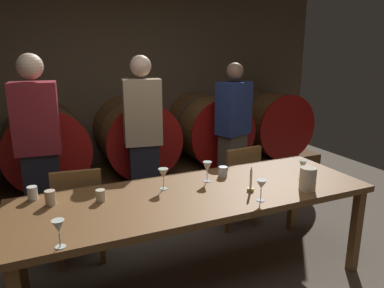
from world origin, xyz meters
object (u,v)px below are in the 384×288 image
Objects in this scene: guest_left at (40,154)px; wine_glass_far_right at (303,166)px; dining_table at (197,200)px; wine_glass_right at (261,185)px; wine_barrel_far_right at (267,122)px; cup_far_right at (223,171)px; chair_left at (79,210)px; chair_right at (237,182)px; wine_glass_left at (163,174)px; wine_glass_center at (207,167)px; wine_barrel_center at (135,135)px; guest_right at (233,134)px; wine_barrel_left at (45,144)px; cup_far_left at (32,193)px; cup_center_left at (50,198)px; cup_center_right at (101,195)px; wine_glass_far_left at (58,227)px; wine_barrel_right at (208,128)px; pitcher at (308,179)px; guest_center at (143,139)px; candle_center at (251,185)px.

wine_glass_far_right is at bearing 156.77° from guest_left.
wine_glass_right reaches higher than dining_table.
wine_barrel_far_right is 0.52× the size of guest_left.
cup_far_right is at bearing -134.58° from wine_barrel_far_right.
chair_right is at bearing -171.84° from chair_left.
wine_glass_center is at bearing 1.45° from wine_glass_left.
wine_barrel_far_right reaches higher than chair_left.
guest_right reaches higher than wine_barrel_center.
wine_glass_right is (1.33, -2.24, 0.09)m from wine_barrel_left.
cup_far_left is (-0.16, -1.54, 0.02)m from wine_barrel_left.
cup_far_right is at bearing 156.84° from guest_left.
wine_glass_right is at bearing -21.38° from cup_center_left.
cup_center_right is (-1.05, 0.46, -0.08)m from wine_glass_right.
wine_glass_far_right reaches higher than cup_far_right.
wine_glass_far_left is 1.93× the size of cup_center_right.
wine_glass_left is at bearing -125.72° from wine_barrel_right.
wine_barrel_center is 11.06× the size of cup_center_right.
wine_barrel_center is at bearing -117.71° from chair_left.
guest_left is at bearing -47.24° from chair_left.
pitcher is at bearing 61.63° from guest_right.
dining_table is at bearing -91.46° from wine_barrel_center.
wine_barrel_left is 1.06× the size of chair_right.
cup_center_left reaches higher than chair_left.
wine_barrel_right is 11.06× the size of cup_center_right.
guest_center reaches higher than candle_center.
cup_far_right is (0.18, 0.06, -0.08)m from wine_glass_center.
wine_barrel_right is at bearing 45.49° from cup_center_right.
cup_center_left is at bearing 98.47° from guest_left.
pitcher is at bearing -25.21° from wine_glass_left.
guest_right is 2.65m from wine_glass_far_left.
cup_far_left is at bearing 50.55° from chair_left.
dining_table is at bearing 159.03° from candle_center.
wine_barrel_right is 0.53× the size of guest_center.
wine_barrel_far_right is at bearing 0.00° from wine_barrel_right.
cup_far_left is at bearing 167.51° from wine_glass_far_right.
guest_center is (-1.09, -0.66, 0.11)m from wine_barrel_right.
wine_barrel_left is 5.52× the size of wine_glass_center.
guest_left is 21.53× the size of cup_far_right.
wine_barrel_right is 0.56× the size of guest_right.
cup_far_left is at bearing 175.08° from cup_far_right.
guest_center reaches higher than cup_center_left.
guest_left is at bearing 134.13° from wine_glass_left.
wine_glass_left is (-1.00, 0.47, 0.03)m from pitcher.
wine_glass_left reaches higher than cup_far_left.
wine_barrel_right is at bearing 67.61° from cup_far_right.
chair_left is 0.50× the size of guest_center.
guest_left is at bearing 20.71° from guest_center.
pitcher is 1.11m from wine_glass_left.
wine_barrel_right is 9.50× the size of cup_far_left.
wine_barrel_center is at bearing 81.64° from wine_glass_left.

